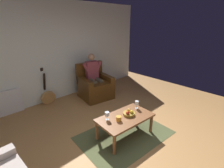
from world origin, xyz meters
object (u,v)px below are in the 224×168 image
object	(u,v)px
guitar	(48,96)
fruit_bowl	(129,113)
armchair	(95,86)
wine_glass_far	(107,114)
candle_jar	(119,119)
coffee_table	(125,119)
wine_glass_near	(137,103)
person_seated	(94,75)

from	to	relation	value
guitar	fruit_bowl	bearing A→B (deg)	104.30
armchair	wine_glass_far	distance (m)	1.99
guitar	candle_jar	size ratio (longest dim) A/B	10.17
coffee_table	wine_glass_near	distance (m)	0.46
armchair	person_seated	bearing A→B (deg)	-90.00
person_seated	coffee_table	xyz separation A→B (m)	(0.72, 1.89, -0.32)
armchair	person_seated	size ratio (longest dim) A/B	0.78
wine_glass_near	wine_glass_far	world-z (taller)	wine_glass_near
wine_glass_near	fruit_bowl	xyz separation A→B (m)	(0.32, 0.06, -0.08)
wine_glass_near	wine_glass_far	distance (m)	0.75
armchair	person_seated	world-z (taller)	person_seated
armchair	candle_jar	bearing A→B (deg)	73.36
guitar	candle_jar	world-z (taller)	guitar
person_seated	coffee_table	world-z (taller)	person_seated
guitar	wine_glass_far	distance (m)	2.25
wine_glass_far	person_seated	bearing A→B (deg)	-121.10
armchair	guitar	distance (m)	1.34
armchair	fruit_bowl	size ratio (longest dim) A/B	4.32
armchair	wine_glass_near	size ratio (longest dim) A/B	5.97
guitar	armchair	bearing A→B (deg)	156.61
wine_glass_near	candle_jar	bearing A→B (deg)	6.04
guitar	wine_glass_near	xyz separation A→B (m)	(-0.93, 2.33, 0.32)
wine_glass_far	fruit_bowl	world-z (taller)	wine_glass_far
coffee_table	wine_glass_far	xyz separation A→B (m)	(0.32, -0.17, 0.17)
coffee_table	fruit_bowl	xyz separation A→B (m)	(-0.10, 0.00, 0.09)
coffee_table	wine_glass_near	size ratio (longest dim) A/B	6.64
coffee_table	wine_glass_near	world-z (taller)	wine_glass_near
coffee_table	wine_glass_far	bearing A→B (deg)	-27.99
person_seated	guitar	size ratio (longest dim) A/B	1.29
person_seated	candle_jar	world-z (taller)	person_seated
armchair	coffee_table	size ratio (longest dim) A/B	0.90
wine_glass_near	candle_jar	world-z (taller)	wine_glass_near
wine_glass_near	armchair	bearing A→B (deg)	-99.30
guitar	candle_jar	bearing A→B (deg)	97.56
wine_glass_far	guitar	bearing A→B (deg)	-85.17
wine_glass_near	fruit_bowl	distance (m)	0.33
person_seated	candle_jar	bearing A→B (deg)	73.62
guitar	wine_glass_near	size ratio (longest dim) A/B	5.94
guitar	wine_glass_far	xyz separation A→B (m)	(-0.19, 2.22, 0.31)
coffee_table	wine_glass_far	distance (m)	0.40
coffee_table	candle_jar	bearing A→B (deg)	1.33
candle_jar	person_seated	bearing A→B (deg)	-115.62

